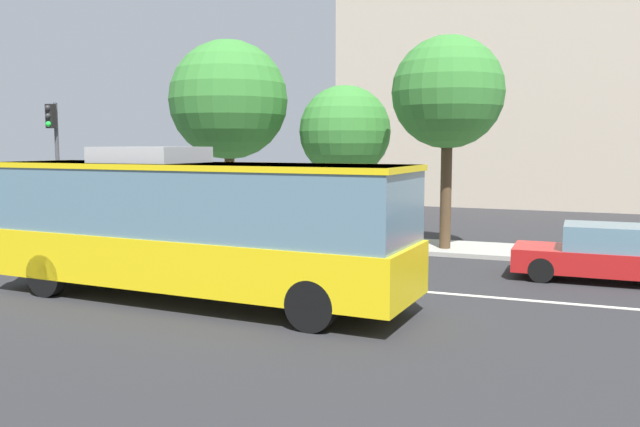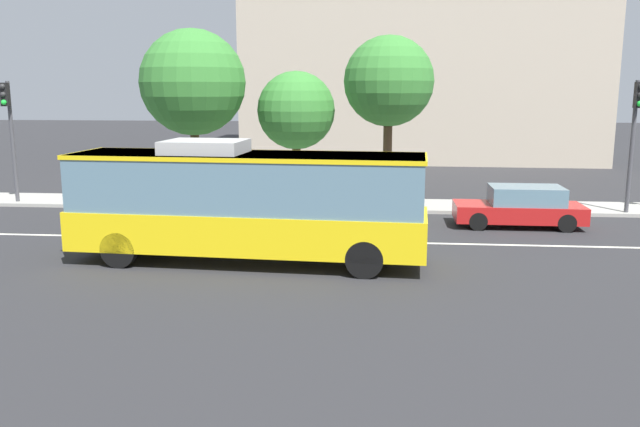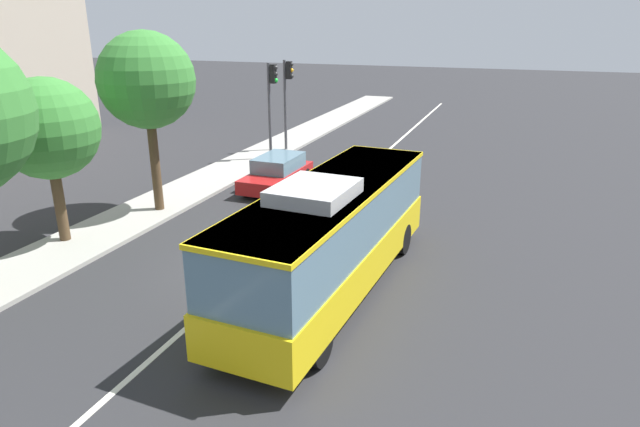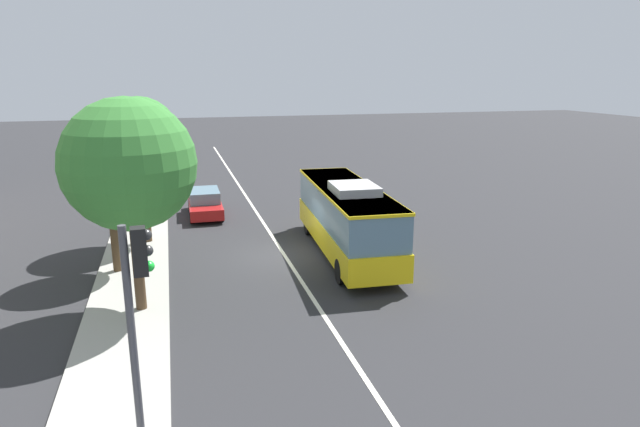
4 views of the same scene
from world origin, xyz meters
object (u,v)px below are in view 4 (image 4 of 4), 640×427
at_px(street_tree_kerbside_right, 129,165).
at_px(traffic_light_near_corner, 160,145).
at_px(sedan_red, 205,203).
at_px(traffic_light_far_corner, 137,305).
at_px(traffic_light_mid_block, 158,141).
at_px(street_tree_kerbside_centre, 140,137).
at_px(transit_bus, 347,216).
at_px(street_tree_kerbside_left, 109,179).

bearing_deg(street_tree_kerbside_right, traffic_light_near_corner, -2.25).
relative_size(sedan_red, traffic_light_near_corner, 0.87).
relative_size(sedan_red, traffic_light_far_corner, 0.87).
bearing_deg(street_tree_kerbside_right, traffic_light_mid_block, -1.62).
bearing_deg(street_tree_kerbside_centre, traffic_light_near_corner, -4.15).
distance_m(traffic_light_near_corner, street_tree_kerbside_right, 17.38).
bearing_deg(sedan_red, traffic_light_far_corner, -6.39).
relative_size(transit_bus, street_tree_kerbside_left, 1.80).
relative_size(traffic_light_mid_block, traffic_light_far_corner, 1.00).
height_order(traffic_light_far_corner, street_tree_kerbside_right, street_tree_kerbside_right).
height_order(transit_bus, sedan_red, transit_bus).
height_order(traffic_light_near_corner, street_tree_kerbside_right, street_tree_kerbside_right).
height_order(transit_bus, traffic_light_near_corner, traffic_light_near_corner).
xyz_separation_m(transit_bus, traffic_light_mid_block, (15.67, 8.15, 1.75)).
height_order(traffic_light_near_corner, street_tree_kerbside_left, street_tree_kerbside_left).
bearing_deg(street_tree_kerbside_right, sedan_red, -13.31).
distance_m(transit_bus, traffic_light_mid_block, 17.75).
bearing_deg(sedan_red, traffic_light_near_corner, -152.25).
height_order(transit_bus, street_tree_kerbside_left, street_tree_kerbside_left).
height_order(traffic_light_far_corner, street_tree_kerbside_centre, street_tree_kerbside_centre).
bearing_deg(street_tree_kerbside_left, transit_bus, -90.82).
xyz_separation_m(traffic_light_mid_block, street_tree_kerbside_centre, (-11.67, 0.55, 1.58)).
distance_m(street_tree_kerbside_left, street_tree_kerbside_centre, 4.18).
bearing_deg(traffic_light_near_corner, transit_bus, -57.67).
relative_size(sedan_red, street_tree_kerbside_right, 0.62).
distance_m(sedan_red, traffic_light_far_corner, 20.85).
distance_m(traffic_light_far_corner, street_tree_kerbside_centre, 15.83).
bearing_deg(traffic_light_mid_block, traffic_light_near_corner, -91.67).
height_order(traffic_light_near_corner, traffic_light_mid_block, same).
distance_m(sedan_red, traffic_light_mid_block, 7.87).
relative_size(transit_bus, traffic_light_near_corner, 1.95).
bearing_deg(transit_bus, sedan_red, 36.38).
relative_size(sedan_red, traffic_light_mid_block, 0.87).
bearing_deg(sedan_red, street_tree_kerbside_left, -24.74).
relative_size(street_tree_kerbside_centre, street_tree_kerbside_right, 0.96).
height_order(traffic_light_mid_block, traffic_light_far_corner, same).
height_order(street_tree_kerbside_centre, street_tree_kerbside_right, street_tree_kerbside_right).
xyz_separation_m(transit_bus, street_tree_kerbside_centre, (4.00, 8.70, 3.34)).
bearing_deg(street_tree_kerbside_centre, traffic_light_far_corner, -178.25).
distance_m(transit_bus, sedan_red, 10.50).
distance_m(sedan_red, street_tree_kerbside_right, 13.80).
height_order(traffic_light_near_corner, street_tree_kerbside_centre, street_tree_kerbside_centre).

